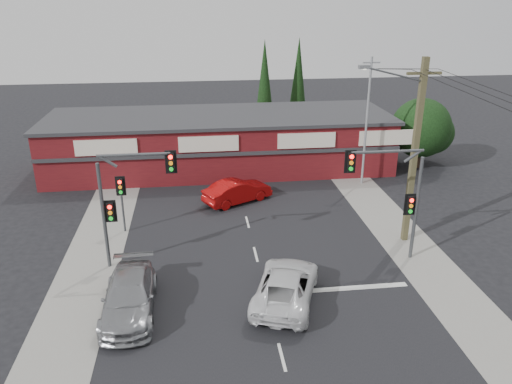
{
  "coord_description": "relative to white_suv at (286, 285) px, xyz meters",
  "views": [
    {
      "loc": [
        -2.87,
        -20.87,
        12.83
      ],
      "look_at": [
        0.1,
        3.0,
        3.28
      ],
      "focal_mm": 35.0,
      "sensor_mm": 36.0,
      "label": 1
    }
  ],
  "objects": [
    {
      "name": "conifer_far",
      "position": [
        6.17,
        28.05,
        4.73
      ],
      "size": [
        1.8,
        1.8,
        9.25
      ],
      "color": "#2D2116",
      "rests_on": "ground"
    },
    {
      "name": "ground",
      "position": [
        -0.83,
        2.05,
        -0.74
      ],
      "size": [
        120.0,
        120.0,
        0.0
      ],
      "primitive_type": "plane",
      "color": "black",
      "rests_on": "ground"
    },
    {
      "name": "verge_left",
      "position": [
        -9.33,
        7.05,
        -0.73
      ],
      "size": [
        3.0,
        70.0,
        0.02
      ],
      "primitive_type": "cube",
      "color": "gray",
      "rests_on": "ground"
    },
    {
      "name": "steel_pole",
      "position": [
        8.17,
        14.05,
        3.96
      ],
      "size": [
        1.2,
        0.16,
        9.0
      ],
      "color": "gray",
      "rests_on": "ground"
    },
    {
      "name": "red_sedan",
      "position": [
        -1.13,
        11.65,
        0.02
      ],
      "size": [
        4.83,
        3.63,
        1.52
      ],
      "primitive_type": "imported",
      "rotation": [
        0.0,
        0.0,
        2.07
      ],
      "color": "#990909",
      "rests_on": "ground"
    },
    {
      "name": "shop_building",
      "position": [
        -1.82,
        19.03,
        1.39
      ],
      "size": [
        27.3,
        8.4,
        4.22
      ],
      "color": "#521015",
      "rests_on": "ground"
    },
    {
      "name": "road_strip",
      "position": [
        -0.83,
        7.05,
        -0.74
      ],
      "size": [
        14.0,
        70.0,
        0.01
      ],
      "primitive_type": "cube",
      "color": "black",
      "rests_on": "ground"
    },
    {
      "name": "utility_pole",
      "position": [
        7.54,
        5.04,
        4.65
      ],
      "size": [
        4.38,
        0.59,
        10.0
      ],
      "color": "brown",
      "rests_on": "ground"
    },
    {
      "name": "traffic_mast_right",
      "position": [
        6.04,
        3.05,
        3.2
      ],
      "size": [
        3.96,
        0.27,
        5.97
      ],
      "color": "#47494C",
      "rests_on": "ground"
    },
    {
      "name": "verge_right",
      "position": [
        7.67,
        7.05,
        -0.73
      ],
      "size": [
        3.0,
        70.0,
        0.02
      ],
      "primitive_type": "cube",
      "color": "gray",
      "rests_on": "ground"
    },
    {
      "name": "pedestal_signal",
      "position": [
        -8.03,
        8.05,
        1.66
      ],
      "size": [
        0.55,
        0.27,
        3.38
      ],
      "color": "#47494C",
      "rests_on": "ground"
    },
    {
      "name": "stop_line",
      "position": [
        2.67,
        0.55,
        -0.73
      ],
      "size": [
        6.5,
        0.35,
        0.01
      ],
      "primitive_type": "cube",
      "color": "silver",
      "rests_on": "ground"
    },
    {
      "name": "conifer_near",
      "position": [
        2.67,
        26.05,
        4.73
      ],
      "size": [
        1.8,
        1.8,
        9.25
      ],
      "color": "#2D2116",
      "rests_on": "ground"
    },
    {
      "name": "tree_cluster",
      "position": [
        13.86,
        17.49,
        2.15
      ],
      "size": [
        5.9,
        5.1,
        5.5
      ],
      "color": "#2D2116",
      "rests_on": "ground"
    },
    {
      "name": "traffic_mast_left",
      "position": [
        -7.25,
        4.05,
        3.18
      ],
      "size": [
        3.77,
        0.27,
        5.97
      ],
      "color": "#47494C",
      "rests_on": "ground"
    },
    {
      "name": "white_suv",
      "position": [
        0.0,
        0.0,
        0.0
      ],
      "size": [
        4.13,
        5.88,
        1.49
      ],
      "primitive_type": "imported",
      "rotation": [
        0.0,
        0.0,
        2.8
      ],
      "color": "silver",
      "rests_on": "ground"
    },
    {
      "name": "silver_suv",
      "position": [
        -6.84,
        -0.09,
        0.03
      ],
      "size": [
        2.22,
        5.36,
        1.55
      ],
      "primitive_type": "imported",
      "rotation": [
        0.0,
        0.0,
        0.01
      ],
      "color": "#95979A",
      "rests_on": "ground"
    },
    {
      "name": "lane_dashes",
      "position": [
        -0.83,
        0.28,
        -0.73
      ],
      "size": [
        0.12,
        34.07,
        0.01
      ],
      "color": "silver",
      "rests_on": "ground"
    },
    {
      "name": "power_lines",
      "position": [
        7.65,
        -0.42,
        8.3
      ],
      "size": [
        2.01,
        29.0,
        1.22
      ],
      "color": "black",
      "rests_on": "ground"
    }
  ]
}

